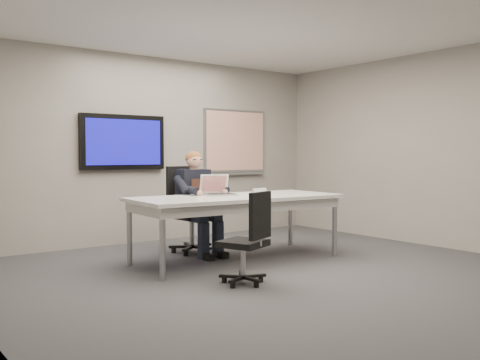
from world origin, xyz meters
TOP-DOWN VIEW (x-y plane):
  - floor at (0.00, 0.00)m, footprint 6.00×6.00m
  - ceiling at (0.00, 0.00)m, footprint 6.00×6.00m
  - wall_back at (0.00, 3.00)m, footprint 6.00×0.02m
  - wall_right at (3.00, 0.00)m, footprint 0.02×6.00m
  - conference_table at (0.10, 0.99)m, footprint 2.68×1.26m
  - tv_display at (-0.50, 2.95)m, footprint 1.30×0.09m
  - whiteboard at (1.55, 2.97)m, footprint 1.25×0.08m
  - office_chair_far at (-0.07, 1.82)m, footprint 0.58×0.58m
  - office_chair_near at (-0.55, -0.06)m, footprint 0.59×0.59m
  - seated_person at (-0.06, 1.56)m, footprint 0.42×0.73m
  - laptop at (-0.01, 1.21)m, footprint 0.42×0.43m
  - name_tent at (0.32, 0.80)m, footprint 0.25×0.12m
  - pen at (0.22, 0.56)m, footprint 0.03×0.13m

SIDE VIEW (x-z plane):
  - floor at x=0.00m, z-range -0.01..0.01m
  - office_chair_near at x=-0.55m, z-range -0.18..0.77m
  - office_chair_far at x=-0.07m, z-range -0.22..0.94m
  - seated_person at x=-0.06m, z-range -0.13..1.23m
  - conference_table at x=0.10m, z-range 0.31..1.12m
  - pen at x=0.22m, z-range 0.81..0.82m
  - name_tent at x=0.32m, z-range 0.81..0.91m
  - laptop at x=-0.01m, z-range 0.74..1.00m
  - wall_back at x=0.00m, z-range 0.00..2.80m
  - wall_right at x=3.00m, z-range 0.00..2.80m
  - tv_display at x=-0.50m, z-range 1.10..1.90m
  - whiteboard at x=1.55m, z-range 0.98..2.08m
  - ceiling at x=0.00m, z-range 2.79..2.81m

